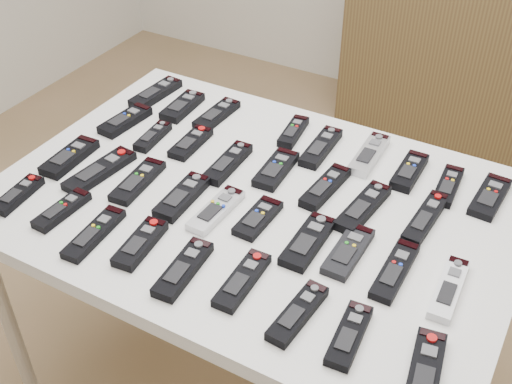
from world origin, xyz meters
The scene contains 38 objects.
ground centered at (0.00, 0.00, 0.00)m, with size 4.00×4.00×0.00m, color olive.
table centered at (0.01, -0.05, 0.72)m, with size 1.25×0.88×0.78m.
remote_0 centered at (-0.50, 0.23, 0.79)m, with size 0.06×0.19×0.02m, color black.
remote_1 centered at (-0.38, 0.21, 0.79)m, with size 0.06×0.16×0.02m, color black.
remote_2 centered at (-0.27, 0.22, 0.79)m, with size 0.05×0.17×0.02m, color black.
remote_3 centered at (-0.04, 0.25, 0.79)m, with size 0.04×0.15×0.02m, color black.
remote_4 centered at (0.06, 0.21, 0.79)m, with size 0.05×0.19×0.02m, color black.
remote_5 centered at (0.19, 0.24, 0.79)m, with size 0.05×0.19×0.02m, color #B7B7BC.
remote_6 centered at (0.31, 0.22, 0.79)m, with size 0.05×0.16×0.02m, color black.
remote_7 centered at (0.41, 0.21, 0.79)m, with size 0.05×0.16×0.02m, color black.
remote_8 centered at (0.51, 0.22, 0.79)m, with size 0.06×0.17×0.02m, color black.
remote_9 centered at (-0.48, 0.06, 0.79)m, with size 0.06×0.17×0.02m, color black.
remote_10 centered at (-0.36, 0.03, 0.79)m, with size 0.04×0.14×0.02m, color black.
remote_11 centered at (-0.26, 0.06, 0.79)m, with size 0.05×0.15×0.02m, color black.
remote_12 centered at (-0.12, 0.03, 0.79)m, with size 0.05×0.18×0.02m, color black.
remote_13 centered at (0.00, 0.06, 0.79)m, with size 0.06×0.16×0.02m, color black.
remote_14 centered at (0.15, 0.06, 0.79)m, with size 0.05×0.18×0.02m, color black.
remote_15 centered at (0.26, 0.03, 0.79)m, with size 0.05×0.20×0.02m, color black.
remote_16 centered at (0.40, 0.06, 0.79)m, with size 0.05×0.20×0.02m, color black.
remote_17 centered at (-0.49, -0.15, 0.79)m, with size 0.06×0.17×0.02m, color black.
remote_18 centered at (-0.39, -0.16, 0.79)m, with size 0.06×0.21×0.02m, color black.
remote_19 centered at (-0.27, -0.15, 0.79)m, with size 0.06×0.18×0.02m, color black.
remote_20 centered at (-0.14, -0.15, 0.79)m, with size 0.06×0.18×0.02m, color black.
remote_21 centered at (-0.04, -0.15, 0.79)m, with size 0.05×0.18×0.02m, color #B7B7BC.
remote_22 centered at (0.06, -0.13, 0.79)m, with size 0.06×0.15×0.02m, color black.
remote_23 centered at (0.20, -0.14, 0.79)m, with size 0.06×0.18×0.02m, color black.
remote_24 centered at (0.29, -0.13, 0.79)m, with size 0.06×0.17×0.02m, color black.
remote_25 centered at (0.39, -0.14, 0.79)m, with size 0.05×0.19×0.02m, color black.
remote_26 centered at (0.51, -0.13, 0.79)m, with size 0.05×0.18×0.02m, color silver.
remote_27 centered at (-0.49, -0.34, 0.79)m, with size 0.05×0.15×0.02m, color black.
remote_28 centered at (-0.36, -0.33, 0.79)m, with size 0.04×0.15×0.02m, color black.
remote_29 centered at (-0.24, -0.36, 0.79)m, with size 0.05×0.18×0.02m, color black.
remote_30 centered at (-0.13, -0.33, 0.79)m, with size 0.05×0.16×0.02m, color black.
remote_31 centered at (0.00, -0.35, 0.79)m, with size 0.05×0.18×0.02m, color black.
remote_32 centered at (0.13, -0.32, 0.79)m, with size 0.05×0.17×0.02m, color black.
remote_33 centered at (0.27, -0.34, 0.79)m, with size 0.05×0.17×0.02m, color black.
remote_34 centered at (0.38, -0.34, 0.79)m, with size 0.05×0.16×0.02m, color black.
remote_35 centered at (0.53, -0.36, 0.79)m, with size 0.05×0.19×0.02m, color black.
Camera 1 is at (0.61, -1.12, 1.75)m, focal length 45.00 mm.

